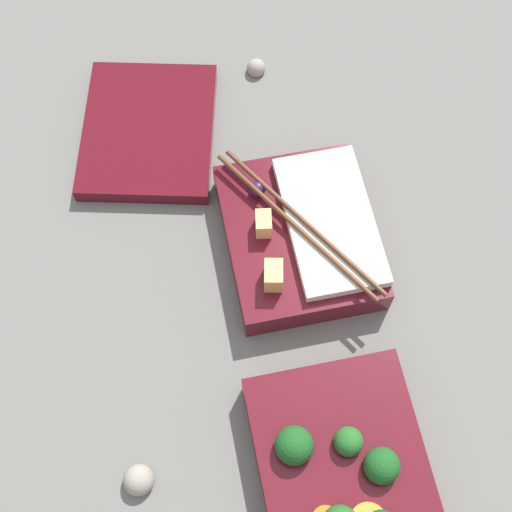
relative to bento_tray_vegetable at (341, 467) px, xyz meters
The scene contains 6 objects.
ground_plane 0.13m from the bento_tray_vegetable, ahead, with size 3.00×3.00×0.00m, color slate.
bento_tray_vegetable is the anchor object (origin of this frame).
bento_tray_rice 0.24m from the bento_tray_vegetable, ahead, with size 0.20×0.15×0.06m.
bento_lid 0.43m from the bento_tray_vegetable, 16.64° to the left, with size 0.18×0.15×0.02m, color #510F19.
pebble_0 0.48m from the bento_tray_vegetable, ahead, with size 0.02×0.02×0.02m, color gray.
pebble_1 0.19m from the bento_tray_vegetable, 81.47° to the left, with size 0.03×0.03×0.03m, color gray.
Camera 1 is at (-0.21, 0.10, 0.69)m, focal length 50.00 mm.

